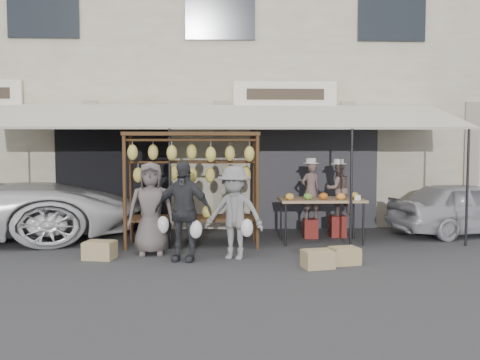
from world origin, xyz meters
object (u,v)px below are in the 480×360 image
object	(u,v)px
customer_mid	(183,211)
crate_far	(100,250)
customer_left	(151,208)
vendor_right	(338,189)
crate_near_b	(344,256)
vendor_left	(311,190)
customer_right	(234,213)
banana_rack	(192,167)
crate_near_a	(318,259)
produce_table	(321,200)
sedan	(467,208)

from	to	relation	value
customer_mid	crate_far	size ratio (longest dim) A/B	3.34
customer_left	vendor_right	bearing A→B (deg)	19.68
crate_near_b	vendor_left	bearing A→B (deg)	92.88
crate_far	crate_near_b	bearing A→B (deg)	-8.24
customer_right	banana_rack	bearing A→B (deg)	143.48
banana_rack	crate_near_a	size ratio (longest dim) A/B	5.44
vendor_right	crate_near_b	world-z (taller)	vendor_right
vendor_left	customer_right	world-z (taller)	vendor_left
customer_mid	produce_table	bearing A→B (deg)	43.46
customer_left	sedan	bearing A→B (deg)	11.16
customer_left	crate_near_a	bearing A→B (deg)	-26.58
customer_left	banana_rack	bearing A→B (deg)	42.34
crate_near_a	sedan	xyz separation A→B (m)	(3.91, 2.98, 0.45)
customer_right	vendor_left	bearing A→B (deg)	68.88
crate_near_b	banana_rack	bearing A→B (deg)	146.96
vendor_right	customer_mid	bearing A→B (deg)	26.23
banana_rack	customer_right	distance (m)	1.59
banana_rack	crate_far	bearing A→B (deg)	-145.39
produce_table	crate_near_a	bearing A→B (deg)	-102.87
banana_rack	vendor_right	xyz separation A→B (m)	(3.09, 0.91, -0.53)
vendor_left	vendor_right	world-z (taller)	vendor_left
vendor_left	crate_near_a	bearing A→B (deg)	63.26
customer_right	customer_mid	bearing A→B (deg)	-153.08
vendor_left	customer_left	xyz separation A→B (m)	(-3.20, -1.53, -0.18)
banana_rack	crate_near_b	xyz separation A→B (m)	(2.60, -1.69, -1.42)
crate_near_b	sedan	distance (m)	4.40
vendor_left	customer_left	size ratio (longest dim) A/B	0.72
vendor_left	sedan	xyz separation A→B (m)	(3.54, 0.26, -0.43)
banana_rack	customer_left	bearing A→B (deg)	-133.91
customer_right	crate_near_a	world-z (taller)	customer_right
vendor_left	crate_near_b	world-z (taller)	vendor_left
banana_rack	customer_right	bearing A→B (deg)	-56.40
crate_near_a	sedan	world-z (taller)	sedan
produce_table	crate_near_a	size ratio (longest dim) A/B	3.56
vendor_left	customer_mid	xyz separation A→B (m)	(-2.59, -2.06, -0.16)
produce_table	crate_near_a	distance (m)	2.32
banana_rack	crate_near_a	world-z (taller)	banana_rack
customer_mid	customer_right	distance (m)	0.89
vendor_right	produce_table	bearing A→B (deg)	46.07
vendor_right	crate_near_a	world-z (taller)	vendor_right
crate_near_a	crate_near_b	world-z (taller)	crate_near_a
customer_left	crate_near_b	xyz separation A→B (m)	(3.32, -0.95, -0.70)
customer_right	produce_table	bearing A→B (deg)	57.21
banana_rack	crate_near_b	distance (m)	3.41
vendor_left	crate_far	distance (m)	4.55
produce_table	crate_near_b	world-z (taller)	produce_table
customer_mid	sedan	world-z (taller)	customer_mid
produce_table	vendor_right	distance (m)	0.87
produce_table	sedan	xyz separation A→B (m)	(3.42, 0.83, -0.27)
crate_near_b	crate_far	bearing A→B (deg)	171.76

